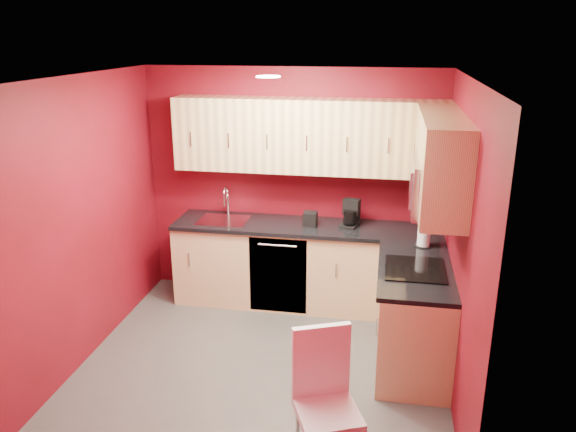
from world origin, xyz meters
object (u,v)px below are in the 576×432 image
(paper_towel, at_px, (424,232))
(microwave, at_px, (436,185))
(sink, at_px, (224,217))
(napkin_holder, at_px, (310,219))
(coffee_maker, at_px, (350,214))
(dining_chair, at_px, (328,406))

(paper_towel, bearing_deg, microwave, -88.12)
(microwave, bearing_deg, paper_towel, 91.88)
(sink, xyz_separation_m, napkin_holder, (0.94, -0.03, 0.04))
(coffee_maker, distance_m, dining_chair, 2.48)
(napkin_holder, bearing_deg, dining_chair, -79.12)
(coffee_maker, distance_m, paper_towel, 0.85)
(sink, distance_m, dining_chair, 2.82)
(microwave, bearing_deg, dining_chair, -116.37)
(microwave, xyz_separation_m, coffee_maker, (-0.75, 1.02, -0.61))
(microwave, bearing_deg, sink, 154.40)
(coffee_maker, distance_m, napkin_holder, 0.41)
(microwave, distance_m, coffee_maker, 1.40)
(sink, height_order, paper_towel, sink)
(coffee_maker, xyz_separation_m, dining_chair, (0.05, -2.42, -0.56))
(coffee_maker, relative_size, dining_chair, 0.28)
(sink, xyz_separation_m, coffee_maker, (1.35, 0.01, 0.11))
(sink, height_order, coffee_maker, sink)
(sink, bearing_deg, coffee_maker, 0.55)
(dining_chair, bearing_deg, sink, 97.54)
(coffee_maker, bearing_deg, dining_chair, -72.99)
(sink, distance_m, napkin_holder, 0.94)
(microwave, distance_m, dining_chair, 1.95)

